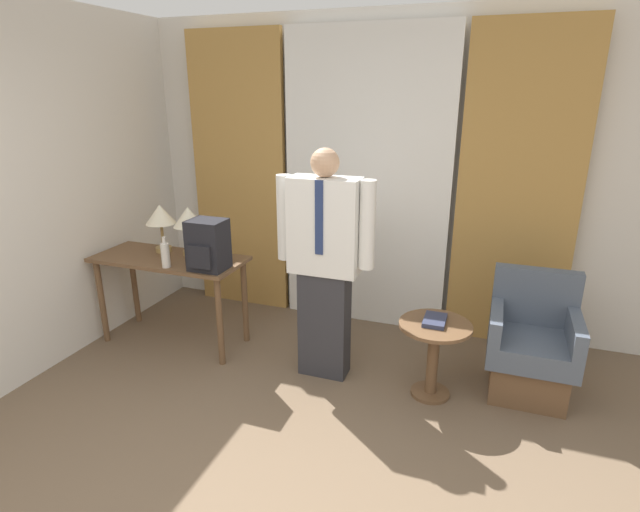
% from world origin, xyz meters
% --- Properties ---
extents(wall_back, '(10.00, 0.06, 2.70)m').
position_xyz_m(wall_back, '(0.00, 3.20, 1.35)').
color(wall_back, silver).
rests_on(wall_back, ground_plane).
extents(curtain_sheer_center, '(1.46, 0.06, 2.58)m').
position_xyz_m(curtain_sheer_center, '(0.00, 3.07, 1.29)').
color(curtain_sheer_center, white).
rests_on(curtain_sheer_center, ground_plane).
extents(curtain_drape_left, '(0.93, 0.06, 2.58)m').
position_xyz_m(curtain_drape_left, '(-1.24, 3.07, 1.29)').
color(curtain_drape_left, '#B28442').
rests_on(curtain_drape_left, ground_plane).
extents(curtain_drape_right, '(0.93, 0.06, 2.58)m').
position_xyz_m(curtain_drape_right, '(1.24, 3.07, 1.29)').
color(curtain_drape_right, '#B28442').
rests_on(curtain_drape_right, ground_plane).
extents(desk, '(1.26, 0.53, 0.76)m').
position_xyz_m(desk, '(-1.40, 2.11, 0.64)').
color(desk, brown).
rests_on(desk, ground_plane).
extents(table_lamp_left, '(0.25, 0.25, 0.41)m').
position_xyz_m(table_lamp_left, '(-1.53, 2.23, 1.06)').
color(table_lamp_left, '#9E7F47').
rests_on(table_lamp_left, desk).
extents(table_lamp_right, '(0.25, 0.25, 0.41)m').
position_xyz_m(table_lamp_right, '(-1.26, 2.23, 1.06)').
color(table_lamp_right, '#9E7F47').
rests_on(table_lamp_right, desk).
extents(bottle_near_edge, '(0.07, 0.07, 0.24)m').
position_xyz_m(bottle_near_edge, '(-1.27, 1.91, 0.86)').
color(bottle_near_edge, silver).
rests_on(bottle_near_edge, desk).
extents(backpack, '(0.27, 0.26, 0.39)m').
position_xyz_m(backpack, '(-0.93, 1.98, 0.95)').
color(backpack, black).
rests_on(backpack, desk).
extents(person, '(0.72, 0.24, 1.70)m').
position_xyz_m(person, '(-0.03, 2.06, 0.92)').
color(person, '#2D2D33').
rests_on(person, ground_plane).
extents(armchair, '(0.58, 0.57, 0.87)m').
position_xyz_m(armchair, '(1.42, 2.32, 0.33)').
color(armchair, brown).
rests_on(armchair, ground_plane).
extents(side_table, '(0.50, 0.50, 0.56)m').
position_xyz_m(side_table, '(0.79, 2.04, 0.38)').
color(side_table, brown).
rests_on(side_table, ground_plane).
extents(book, '(0.15, 0.23, 0.03)m').
position_xyz_m(book, '(0.78, 2.06, 0.57)').
color(book, '#2D334C').
rests_on(book, side_table).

